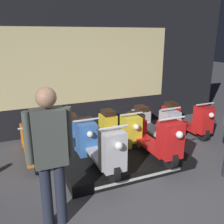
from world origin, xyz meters
name	(u,v)px	position (x,y,z in m)	size (l,w,h in m)	color
ground_plane	(160,211)	(0.00, 0.00, 0.00)	(30.00, 30.00, 0.00)	#4C4C51
shop_wall_back	(85,64)	(0.00, 3.26, 1.60)	(7.66, 0.09, 3.20)	black
display_platform	(125,161)	(0.08, 1.24, 0.09)	(2.19, 1.12, 0.19)	black
scooter_display_left	(99,144)	(-0.41, 1.23, 0.53)	(0.47, 1.63, 0.85)	black
scooter_display_right	(151,135)	(0.58, 1.23, 0.53)	(0.47, 1.63, 0.85)	black
scooter_backrow_0	(32,141)	(-1.38, 2.20, 0.34)	(0.47, 1.63, 0.85)	black
scooter_backrow_1	(78,134)	(-0.50, 2.20, 0.34)	(0.47, 1.63, 0.85)	black
scooter_backrow_2	(118,128)	(0.38, 2.20, 0.34)	(0.47, 1.63, 0.85)	black
scooter_backrow_3	(154,123)	(1.26, 2.20, 0.34)	(0.47, 1.63, 0.85)	black
scooter_backrow_4	(186,118)	(2.15, 2.20, 0.34)	(0.47, 1.63, 0.85)	black
person_left_browsing	(50,151)	(-1.32, 0.30, 1.00)	(0.53, 0.22, 1.73)	#232838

